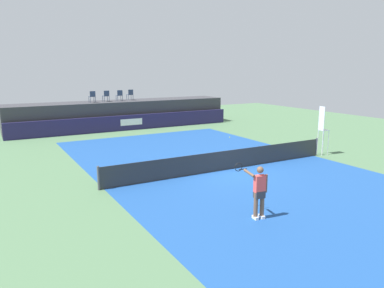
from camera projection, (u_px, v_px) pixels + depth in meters
ground_plane at (195, 157)px, 20.62m from camera, size 48.00×48.00×0.00m
court_inner at (225, 170)px, 18.06m from camera, size 12.00×22.00×0.00m
sponsor_wall at (129, 123)px, 29.46m from camera, size 18.00×0.22×1.20m
spectator_platform at (121, 114)px, 30.89m from camera, size 18.00×2.80×2.20m
spectator_chair_far_left at (92, 96)px, 29.13m from camera, size 0.46×0.46×0.89m
spectator_chair_left at (106, 96)px, 29.75m from camera, size 0.47×0.47×0.89m
spectator_chair_center at (119, 95)px, 30.32m from camera, size 0.44×0.44×0.89m
spectator_chair_right at (130, 94)px, 31.20m from camera, size 0.47×0.47×0.89m
umpire_chair at (322, 127)px, 20.94m from camera, size 0.49×0.49×2.76m
tennis_net at (225, 160)px, 17.97m from camera, size 12.40×0.02×0.95m
net_post_near at (98, 178)px, 14.98m from camera, size 0.10×0.10×1.00m
net_post_far at (316, 147)px, 20.95m from camera, size 0.10×0.10×1.00m
tennis_player at (259, 190)px, 12.06m from camera, size 0.58×1.19×1.77m
tennis_ball at (230, 137)px, 26.33m from camera, size 0.07×0.07×0.07m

